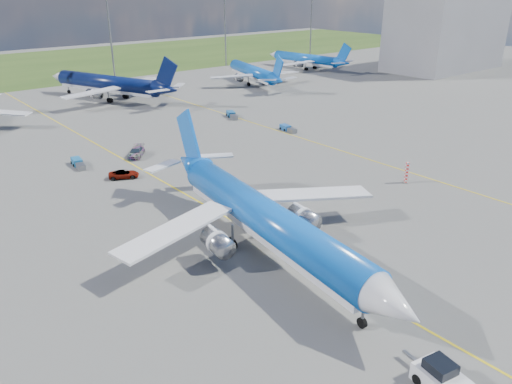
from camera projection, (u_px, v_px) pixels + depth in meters
ground at (317, 268)px, 48.87m from camera, size 400.00×400.00×0.00m
taxiway_lines at (173, 186)px, 68.65m from camera, size 60.25×160.00×0.02m
floodlight_masts at (37, 39)px, 128.03m from camera, size 202.20×0.50×22.70m
terminal_building at (447, 27)px, 156.93m from camera, size 42.00×22.00×26.00m
warning_post at (407, 173)px, 69.25m from camera, size 0.50×0.50×3.00m
bg_jet_n at (110, 99)px, 119.81m from camera, size 44.59×50.42×10.97m
bg_jet_ne at (253, 84)px, 138.26m from camera, size 36.43×42.40×9.50m
bg_jet_ene at (305, 69)px, 162.34m from camera, size 29.39×36.83×9.05m
main_airliner at (267, 253)px, 51.64m from camera, size 37.92×46.56×11.14m
pushback_tug at (444, 381)px, 33.90m from camera, size 3.08×6.27×2.08m
service_car_b at (124, 174)px, 71.27m from camera, size 4.66×3.62×1.18m
service_car_c at (136, 152)px, 80.13m from camera, size 4.77×5.14×1.45m
baggage_tug_w at (288, 129)px, 94.12m from camera, size 1.76×4.41×0.96m
baggage_tug_c at (78, 163)px, 75.90m from camera, size 1.80×4.69×1.03m
baggage_tug_e at (232, 115)px, 103.42m from camera, size 3.04×4.98×1.09m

